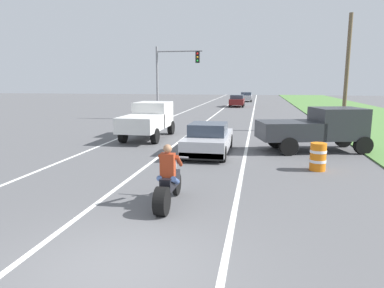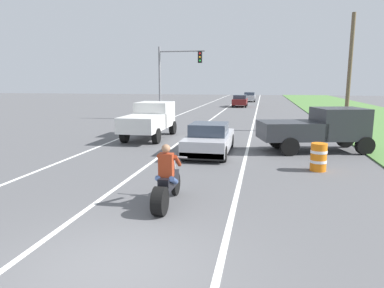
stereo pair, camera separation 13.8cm
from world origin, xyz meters
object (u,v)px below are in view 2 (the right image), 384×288
object	(u,v)px
motorcycle_with_rider	(166,184)
distant_car_far_ahead	(240,101)
pickup_truck_left_lane_white	(150,119)
construction_barrel_nearest	(319,157)
traffic_light_mast_near	(173,72)
distant_car_further_ahead	(249,97)
sports_car_silver	(209,139)
pickup_truck_right_shoulder_dark_grey	(319,127)

from	to	relation	value
motorcycle_with_rider	distant_car_far_ahead	size ratio (longest dim) A/B	0.55
pickup_truck_left_lane_white	motorcycle_with_rider	bearing A→B (deg)	-69.56
pickup_truck_left_lane_white	construction_barrel_nearest	distance (m)	10.03
motorcycle_with_rider	traffic_light_mast_near	size ratio (longest dim) A/B	0.37
construction_barrel_nearest	distant_car_further_ahead	distance (m)	43.75
motorcycle_with_rider	sports_car_silver	bearing A→B (deg)	89.45
motorcycle_with_rider	traffic_light_mast_near	bearing A→B (deg)	104.02
sports_car_silver	traffic_light_mast_near	xyz separation A→B (m)	(-5.13, 13.48, 3.32)
distant_car_further_ahead	traffic_light_mast_near	bearing A→B (deg)	-100.77
motorcycle_with_rider	pickup_truck_left_lane_white	distance (m)	11.03
distant_car_far_ahead	distant_car_further_ahead	xyz separation A→B (m)	(0.73, 11.87, 0.00)
traffic_light_mast_near	distant_car_far_ahead	bearing A→B (deg)	74.06
pickup_truck_right_shoulder_dark_grey	distant_car_far_ahead	bearing A→B (deg)	100.86
motorcycle_with_rider	sports_car_silver	world-z (taller)	motorcycle_with_rider
sports_car_silver	distant_car_far_ahead	distance (m)	29.45
sports_car_silver	distant_car_further_ahead	distance (m)	41.31
pickup_truck_left_lane_white	distant_car_further_ahead	xyz separation A→B (m)	(4.08, 37.79, -0.33)
pickup_truck_right_shoulder_dark_grey	distant_car_far_ahead	distance (m)	28.49
pickup_truck_left_lane_white	distant_car_further_ahead	world-z (taller)	pickup_truck_left_lane_white
motorcycle_with_rider	pickup_truck_left_lane_white	xyz separation A→B (m)	(-3.85, 10.32, 0.51)
traffic_light_mast_near	distant_car_further_ahead	bearing A→B (deg)	79.23
traffic_light_mast_near	distant_car_far_ahead	world-z (taller)	traffic_light_mast_near
construction_barrel_nearest	distant_car_further_ahead	xyz separation A→B (m)	(-4.12, 43.55, 0.27)
sports_car_silver	distant_car_far_ahead	bearing A→B (deg)	91.11
pickup_truck_left_lane_white	pickup_truck_right_shoulder_dark_grey	world-z (taller)	same
construction_barrel_nearest	distant_car_further_ahead	bearing A→B (deg)	95.40
motorcycle_with_rider	sports_car_silver	size ratio (longest dim) A/B	0.51
sports_car_silver	pickup_truck_right_shoulder_dark_grey	xyz separation A→B (m)	(4.80, 1.46, 0.48)
motorcycle_with_rider	construction_barrel_nearest	bearing A→B (deg)	46.41
motorcycle_with_rider	traffic_light_mast_near	distance (m)	21.18
construction_barrel_nearest	traffic_light_mast_near	bearing A→B (deg)	120.91
sports_car_silver	construction_barrel_nearest	bearing A→B (deg)	-27.61
sports_car_silver	traffic_light_mast_near	distance (m)	14.80
pickup_truck_left_lane_white	distant_car_further_ahead	size ratio (longest dim) A/B	1.20
distant_car_far_ahead	pickup_truck_right_shoulder_dark_grey	bearing A→B (deg)	-79.14
pickup_truck_left_lane_white	distant_car_further_ahead	distance (m)	38.01
sports_car_silver	distant_car_further_ahead	xyz separation A→B (m)	(0.16, 41.31, 0.14)
traffic_light_mast_near	distant_car_further_ahead	size ratio (longest dim) A/B	1.50
construction_barrel_nearest	distant_car_far_ahead	xyz separation A→B (m)	(-4.85, 31.68, 0.27)
pickup_truck_left_lane_white	pickup_truck_right_shoulder_dark_grey	size ratio (longest dim) A/B	0.93
sports_car_silver	traffic_light_mast_near	size ratio (longest dim) A/B	0.72
sports_car_silver	distant_car_far_ahead	xyz separation A→B (m)	(-0.57, 29.44, 0.14)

